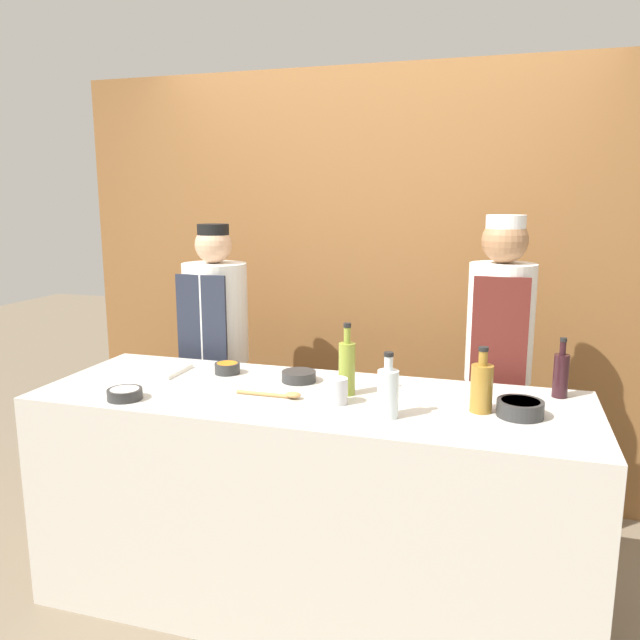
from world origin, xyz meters
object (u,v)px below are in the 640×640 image
object	(u,v)px
bottle_clear	(388,392)
chef_right	(498,372)
sauce_bowl_green	(299,376)
sauce_bowl_red	(520,408)
cutting_board	(152,369)
wooden_spoon	(279,394)
bottle_wine	(561,374)
bottle_vinegar	(482,387)
cup_steel	(337,391)
sauce_bowl_white	(125,393)
chef_left	(217,359)
sauce_bowl_orange	(227,368)
bottle_oil	(347,367)

from	to	relation	value
bottle_clear	chef_right	xyz separation A→B (m)	(0.37, 0.81, -0.11)
sauce_bowl_green	sauce_bowl_red	xyz separation A→B (m)	(0.91, -0.19, 0.01)
cutting_board	wooden_spoon	distance (m)	0.72
bottle_clear	bottle_wine	xyz separation A→B (m)	(0.62, 0.43, -0.00)
bottle_vinegar	cup_steel	xyz separation A→B (m)	(-0.54, -0.07, -0.05)
cutting_board	bottle_wine	xyz separation A→B (m)	(1.77, 0.14, 0.08)
cup_steel	bottle_clear	bearing A→B (deg)	-23.50
sauce_bowl_green	sauce_bowl_red	size ratio (longest dim) A/B	0.88
sauce_bowl_white	bottle_vinegar	world-z (taller)	bottle_vinegar
chef_left	sauce_bowl_orange	bearing A→B (deg)	-58.70
sauce_bowl_white	chef_left	distance (m)	0.91
bottle_wine	bottle_oil	bearing A→B (deg)	-165.68
sauce_bowl_white	cutting_board	distance (m)	0.41
bottle_clear	chef_right	size ratio (longest dim) A/B	0.15
sauce_bowl_orange	chef_left	distance (m)	0.53
sauce_bowl_green	sauce_bowl_red	world-z (taller)	sauce_bowl_red
sauce_bowl_red	cutting_board	size ratio (longest dim) A/B	0.56
cutting_board	bottle_oil	xyz separation A→B (m)	(0.94, -0.07, 0.11)
sauce_bowl_red	chef_left	bearing A→B (deg)	156.74
bottle_oil	cup_steel	world-z (taller)	bottle_oil
sauce_bowl_green	bottle_clear	bearing A→B (deg)	-36.37
sauce_bowl_orange	cup_steel	distance (m)	0.65
sauce_bowl_white	bottle_oil	distance (m)	0.89
bottle_vinegar	sauce_bowl_white	bearing A→B (deg)	-169.32
cutting_board	bottle_wine	distance (m)	1.77
bottle_oil	cup_steel	size ratio (longest dim) A/B	2.89
cup_steel	chef_right	xyz separation A→B (m)	(0.59, 0.71, -0.07)
bottle_wine	chef_right	xyz separation A→B (m)	(-0.24, 0.38, -0.11)
sauce_bowl_red	bottle_oil	size ratio (longest dim) A/B	0.57
bottle_oil	sauce_bowl_red	bearing A→B (deg)	-6.08
chef_right	chef_left	bearing A→B (deg)	-180.00
bottle_vinegar	bottle_clear	distance (m)	0.36
sauce_bowl_green	bottle_wine	world-z (taller)	bottle_wine
bottle_clear	cutting_board	bearing A→B (deg)	165.80
sauce_bowl_orange	chef_right	size ratio (longest dim) A/B	0.07
sauce_bowl_green	chef_right	size ratio (longest dim) A/B	0.09
sauce_bowl_orange	cup_steel	bearing A→B (deg)	-24.27
sauce_bowl_orange	bottle_vinegar	xyz separation A→B (m)	(1.12, -0.20, 0.07)
sauce_bowl_red	cup_steel	size ratio (longest dim) A/B	1.65
bottle_vinegar	bottle_oil	bearing A→B (deg)	173.65
sauce_bowl_red	bottle_clear	xyz separation A→B (m)	(-0.46, -0.15, 0.06)
bottle_vinegar	sauce_bowl_orange	bearing A→B (deg)	169.90
cup_steel	chef_left	xyz separation A→B (m)	(-0.86, 0.71, -0.12)
bottle_clear	bottle_wine	world-z (taller)	same
sauce_bowl_green	sauce_bowl_orange	distance (m)	0.35
sauce_bowl_orange	wooden_spoon	distance (m)	0.43
cutting_board	bottle_wine	bearing A→B (deg)	4.41
chef_right	cup_steel	bearing A→B (deg)	-129.45
bottle_oil	bottle_clear	distance (m)	0.30
sauce_bowl_green	cutting_board	world-z (taller)	sauce_bowl_green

